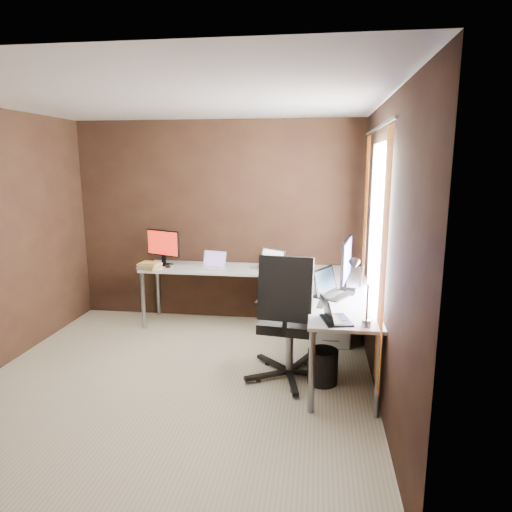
{
  "coord_description": "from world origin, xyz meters",
  "views": [
    {
      "loc": [
        1.26,
        -3.81,
        1.99
      ],
      "look_at": [
        0.61,
        0.95,
        1.0
      ],
      "focal_mm": 32.0,
      "sensor_mm": 36.0,
      "label": 1
    }
  ],
  "objects_px": {
    "office_chair": "(289,342)",
    "laptop_silver": "(269,265)",
    "drawer_pedestal": "(331,315)",
    "laptop_black_big": "(331,289)",
    "monitor_right": "(346,263)",
    "desk_lamp": "(359,283)",
    "monitor_left": "(163,245)",
    "book_stack": "(150,266)",
    "laptop_black_small": "(333,316)",
    "wastebasket": "(323,366)",
    "laptop_white": "(213,265)"
  },
  "relations": [
    {
      "from": "office_chair",
      "to": "laptop_silver",
      "type": "bearing_deg",
      "value": 110.87
    },
    {
      "from": "drawer_pedestal",
      "to": "laptop_black_big",
      "type": "xyz_separation_m",
      "value": [
        -0.03,
        -0.66,
        0.49
      ]
    },
    {
      "from": "monitor_right",
      "to": "desk_lamp",
      "type": "height_order",
      "value": "same"
    },
    {
      "from": "drawer_pedestal",
      "to": "laptop_black_big",
      "type": "bearing_deg",
      "value": -92.77
    },
    {
      "from": "desk_lamp",
      "to": "office_chair",
      "type": "height_order",
      "value": "desk_lamp"
    },
    {
      "from": "monitor_right",
      "to": "desk_lamp",
      "type": "xyz_separation_m",
      "value": [
        0.05,
        -0.9,
        0.03
      ]
    },
    {
      "from": "drawer_pedestal",
      "to": "monitor_right",
      "type": "height_order",
      "value": "monitor_right"
    },
    {
      "from": "drawer_pedestal",
      "to": "laptop_silver",
      "type": "distance_m",
      "value": 0.95
    },
    {
      "from": "monitor_left",
      "to": "book_stack",
      "type": "distance_m",
      "value": 0.34
    },
    {
      "from": "book_stack",
      "to": "desk_lamp",
      "type": "xyz_separation_m",
      "value": [
        2.32,
        -1.59,
        0.29
      ]
    },
    {
      "from": "laptop_black_small",
      "to": "wastebasket",
      "type": "xyz_separation_m",
      "value": [
        -0.06,
        0.37,
        -0.62
      ]
    },
    {
      "from": "laptop_white",
      "to": "wastebasket",
      "type": "relative_size",
      "value": 1.07
    },
    {
      "from": "monitor_left",
      "to": "book_stack",
      "type": "height_order",
      "value": "monitor_left"
    },
    {
      "from": "monitor_right",
      "to": "laptop_black_small",
      "type": "bearing_deg",
      "value": -179.84
    },
    {
      "from": "monitor_right",
      "to": "desk_lamp",
      "type": "bearing_deg",
      "value": -167.42
    },
    {
      "from": "desk_lamp",
      "to": "wastebasket",
      "type": "distance_m",
      "value": 1.02
    },
    {
      "from": "laptop_black_small",
      "to": "book_stack",
      "type": "height_order",
      "value": "laptop_black_small"
    },
    {
      "from": "desk_lamp",
      "to": "office_chair",
      "type": "xyz_separation_m",
      "value": [
        -0.57,
        0.45,
        -0.71
      ]
    },
    {
      "from": "laptop_black_small",
      "to": "office_chair",
      "type": "xyz_separation_m",
      "value": [
        -0.37,
        0.42,
        -0.42
      ]
    },
    {
      "from": "laptop_white",
      "to": "laptop_black_big",
      "type": "height_order",
      "value": "laptop_black_big"
    },
    {
      "from": "drawer_pedestal",
      "to": "laptop_black_big",
      "type": "relative_size",
      "value": 1.27
    },
    {
      "from": "wastebasket",
      "to": "drawer_pedestal",
      "type": "bearing_deg",
      "value": 84.87
    },
    {
      "from": "desk_lamp",
      "to": "wastebasket",
      "type": "bearing_deg",
      "value": 121.47
    },
    {
      "from": "drawer_pedestal",
      "to": "monitor_right",
      "type": "bearing_deg",
      "value": -78.19
    },
    {
      "from": "monitor_right",
      "to": "laptop_black_small",
      "type": "xyz_separation_m",
      "value": [
        -0.15,
        -0.87,
        -0.25
      ]
    },
    {
      "from": "monitor_left",
      "to": "desk_lamp",
      "type": "height_order",
      "value": "desk_lamp"
    },
    {
      "from": "laptop_white",
      "to": "desk_lamp",
      "type": "distance_m",
      "value": 2.35
    },
    {
      "from": "book_stack",
      "to": "laptop_white",
      "type": "bearing_deg",
      "value": 10.54
    },
    {
      "from": "monitor_left",
      "to": "desk_lamp",
      "type": "relative_size",
      "value": 0.9
    },
    {
      "from": "monitor_left",
      "to": "wastebasket",
      "type": "xyz_separation_m",
      "value": [
        1.98,
        -1.45,
        -0.82
      ]
    },
    {
      "from": "desk_lamp",
      "to": "office_chair",
      "type": "relative_size",
      "value": 0.44
    },
    {
      "from": "wastebasket",
      "to": "laptop_black_small",
      "type": "bearing_deg",
      "value": -80.98
    },
    {
      "from": "drawer_pedestal",
      "to": "monitor_left",
      "type": "relative_size",
      "value": 1.27
    },
    {
      "from": "laptop_black_big",
      "to": "desk_lamp",
      "type": "height_order",
      "value": "desk_lamp"
    },
    {
      "from": "drawer_pedestal",
      "to": "laptop_black_small",
      "type": "relative_size",
      "value": 1.77
    },
    {
      "from": "monitor_left",
      "to": "laptop_black_big",
      "type": "relative_size",
      "value": 1.0
    },
    {
      "from": "book_stack",
      "to": "desk_lamp",
      "type": "bearing_deg",
      "value": -34.4
    },
    {
      "from": "laptop_white",
      "to": "monitor_right",
      "type": "bearing_deg",
      "value": -14.13
    },
    {
      "from": "laptop_silver",
      "to": "wastebasket",
      "type": "distance_m",
      "value": 1.66
    },
    {
      "from": "monitor_right",
      "to": "laptop_black_big",
      "type": "height_order",
      "value": "monitor_right"
    },
    {
      "from": "office_chair",
      "to": "drawer_pedestal",
      "type": "bearing_deg",
      "value": 74.7
    },
    {
      "from": "laptop_silver",
      "to": "office_chair",
      "type": "relative_size",
      "value": 0.36
    },
    {
      "from": "laptop_white",
      "to": "book_stack",
      "type": "relative_size",
      "value": 1.11
    },
    {
      "from": "drawer_pedestal",
      "to": "wastebasket",
      "type": "distance_m",
      "value": 1.05
    },
    {
      "from": "monitor_right",
      "to": "laptop_black_small",
      "type": "distance_m",
      "value": 0.92
    },
    {
      "from": "laptop_black_small",
      "to": "laptop_white",
      "type": "bearing_deg",
      "value": 25.62
    },
    {
      "from": "laptop_white",
      "to": "book_stack",
      "type": "bearing_deg",
      "value": -155.18
    },
    {
      "from": "monitor_right",
      "to": "laptop_silver",
      "type": "relative_size",
      "value": 1.49
    },
    {
      "from": "laptop_black_small",
      "to": "monitor_right",
      "type": "bearing_deg",
      "value": -23.0
    },
    {
      "from": "drawer_pedestal",
      "to": "monitor_left",
      "type": "xyz_separation_m",
      "value": [
        -2.07,
        0.41,
        0.67
      ]
    }
  ]
}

